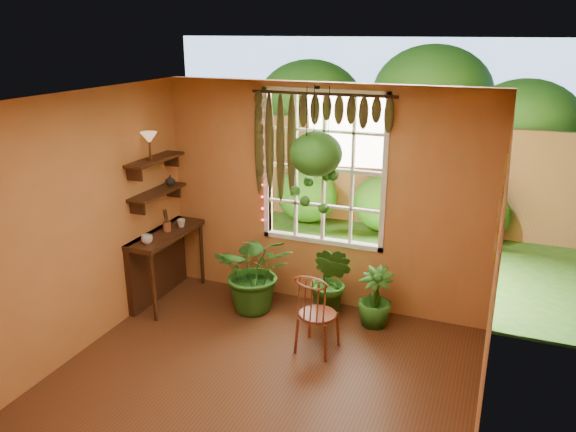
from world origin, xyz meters
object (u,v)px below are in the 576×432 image
(hanging_basket, at_px, (316,160))
(potted_plant_mid, at_px, (331,282))
(counter_ledge, at_px, (160,257))
(potted_plant_left, at_px, (256,271))
(windsor_chair, at_px, (316,325))

(hanging_basket, bearing_deg, potted_plant_mid, -2.67)
(counter_ledge, bearing_deg, hanging_basket, 8.22)
(potted_plant_mid, bearing_deg, potted_plant_left, -171.59)
(counter_ledge, bearing_deg, windsor_chair, -12.06)
(counter_ledge, distance_m, hanging_basket, 2.38)
(windsor_chair, bearing_deg, hanging_basket, 116.94)
(potted_plant_left, height_order, hanging_basket, hanging_basket)
(potted_plant_left, distance_m, potted_plant_mid, 0.91)
(counter_ledge, height_order, hanging_basket, hanging_basket)
(counter_ledge, bearing_deg, potted_plant_left, 6.27)
(potted_plant_mid, distance_m, hanging_basket, 1.44)
(potted_plant_mid, bearing_deg, counter_ledge, -172.83)
(counter_ledge, height_order, potted_plant_mid, potted_plant_mid)
(potted_plant_left, height_order, potted_plant_mid, potted_plant_left)
(hanging_basket, bearing_deg, counter_ledge, -171.78)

